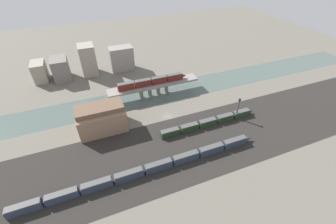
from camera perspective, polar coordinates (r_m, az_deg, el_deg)
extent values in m
plane|color=#666056|center=(123.66, -0.08, -1.02)|extent=(400.00, 400.00, 0.00)
cube|color=#282623|center=(107.47, 4.68, -8.45)|extent=(280.00, 42.00, 0.01)
cube|color=#4C5B56|center=(141.36, -3.53, 4.42)|extent=(320.00, 21.90, 0.01)
cube|color=gray|center=(137.61, -3.64, 6.90)|extent=(56.12, 8.12, 1.27)
cylinder|color=gray|center=(137.76, -6.82, 4.84)|extent=(2.33, 2.33, 6.47)
cylinder|color=gray|center=(138.95, -4.65, 5.30)|extent=(2.33, 2.33, 6.47)
cylinder|color=gray|center=(140.34, -2.51, 5.76)|extent=(2.33, 2.33, 6.47)
cylinder|color=gray|center=(141.93, -0.42, 6.19)|extent=(2.33, 2.33, 6.47)
cube|color=#5B1E19|center=(132.95, -10.66, 6.35)|extent=(9.51, 3.16, 3.76)
cube|color=#4C4C4C|center=(131.91, -10.77, 7.12)|extent=(9.13, 2.91, 0.40)
cube|color=#5B1E19|center=(134.75, -6.43, 7.25)|extent=(9.51, 3.16, 3.76)
cube|color=#4C4C4C|center=(133.72, -6.49, 8.02)|extent=(9.13, 2.91, 0.40)
cube|color=#5B1E19|center=(137.28, -2.31, 8.08)|extent=(9.51, 3.16, 3.76)
cube|color=#4C4C4C|center=(136.27, -2.33, 8.84)|extent=(9.13, 2.91, 0.40)
cube|color=#5B1E19|center=(140.52, 1.66, 8.83)|extent=(9.51, 3.16, 3.76)
cube|color=#4C4C4C|center=(139.53, 1.67, 9.58)|extent=(9.13, 2.91, 0.40)
cone|color=#5B1E19|center=(142.97, 4.06, 9.21)|extent=(3.33, 2.85, 2.85)
cube|color=#2D384C|center=(100.19, -32.70, -19.89)|extent=(11.83, 2.80, 3.51)
cube|color=#4C4C4C|center=(98.73, -33.10, -19.24)|extent=(11.35, 2.57, 0.40)
cube|color=#2D384C|center=(96.93, -25.27, -18.82)|extent=(11.83, 2.80, 3.51)
cube|color=#4C4C4C|center=(95.42, -25.59, -18.14)|extent=(11.35, 2.57, 0.40)
cube|color=#2D384C|center=(95.23, -17.57, -17.37)|extent=(11.83, 2.80, 3.51)
cube|color=#4C4C4C|center=(93.69, -17.80, -16.67)|extent=(11.35, 2.57, 0.40)
cube|color=#2D384C|center=(95.19, -9.87, -15.60)|extent=(11.83, 2.80, 3.51)
cube|color=#4C4C4C|center=(93.65, -10.00, -14.88)|extent=(11.35, 2.57, 0.40)
cube|color=#2D384C|center=(96.81, -2.43, -13.60)|extent=(11.83, 2.80, 3.51)
cube|color=#4C4C4C|center=(95.30, -2.46, -12.87)|extent=(11.35, 2.57, 0.40)
cube|color=#2D384C|center=(100.00, 4.53, -11.50)|extent=(11.83, 2.80, 3.51)
cube|color=#4C4C4C|center=(98.54, 4.59, -10.76)|extent=(11.35, 2.57, 0.40)
cube|color=#2D384C|center=(104.63, 10.87, -9.41)|extent=(11.83, 2.80, 3.51)
cube|color=#4C4C4C|center=(103.23, 11.00, -8.67)|extent=(11.35, 2.57, 0.40)
cube|color=#2D384C|center=(110.51, 16.54, -7.42)|extent=(11.83, 2.80, 3.51)
cube|color=#4C4C4C|center=(109.19, 16.72, -6.69)|extent=(11.35, 2.57, 0.40)
cone|color=#2D384C|center=(114.91, 19.76, -6.31)|extent=(4.14, 2.52, 2.52)
cube|color=#23381E|center=(110.91, 0.48, -5.34)|extent=(9.48, 3.01, 3.22)
cube|color=#4C4C4C|center=(109.68, 0.48, -4.65)|extent=(9.10, 2.77, 0.40)
cube|color=#23381E|center=(114.27, 5.38, -4.00)|extent=(9.48, 3.01, 3.22)
cube|color=#4C4C4C|center=(113.08, 5.43, -3.31)|extent=(9.10, 2.77, 0.40)
cube|color=#23381E|center=(118.47, 9.96, -2.72)|extent=(9.48, 3.01, 3.22)
cube|color=#4C4C4C|center=(117.32, 10.05, -2.04)|extent=(9.10, 2.77, 0.40)
cube|color=#23381E|center=(123.43, 14.18, -1.51)|extent=(9.48, 3.01, 3.22)
cube|color=#4C4C4C|center=(122.33, 14.31, -0.85)|extent=(9.10, 2.77, 0.40)
cube|color=#23381E|center=(129.05, 18.06, -0.40)|extent=(9.48, 3.01, 3.22)
cube|color=#4C4C4C|center=(128.00, 18.21, 0.24)|extent=(9.10, 2.77, 0.40)
cone|color=#23381E|center=(132.86, 20.24, 0.18)|extent=(3.32, 2.71, 2.71)
cube|color=#937056|center=(117.13, -16.46, -1.83)|extent=(23.07, 14.94, 11.41)
cube|color=brown|center=(113.02, -17.07, 0.90)|extent=(22.61, 10.46, 2.51)
cylinder|color=#4C4C51|center=(124.25, 17.21, 0.56)|extent=(0.80, 0.80, 11.46)
cube|color=black|center=(120.73, 17.75, 2.96)|extent=(1.00, 0.70, 1.20)
cube|color=gray|center=(176.27, -29.77, 8.89)|extent=(8.37, 13.67, 13.13)
cube|color=slate|center=(170.91, -25.55, 9.81)|extent=(10.31, 14.95, 15.16)
cube|color=gray|center=(169.91, -19.61, 12.35)|extent=(10.36, 12.36, 21.22)
cube|color=gray|center=(170.82, -11.69, 13.13)|extent=(16.54, 9.43, 17.13)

